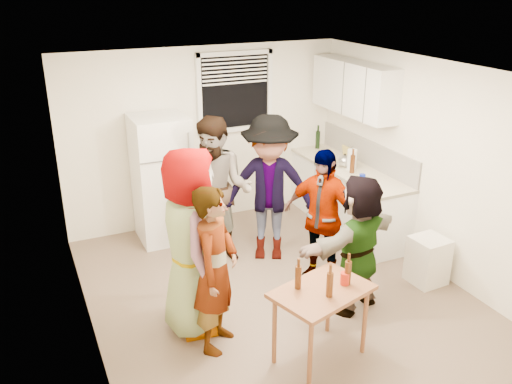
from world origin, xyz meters
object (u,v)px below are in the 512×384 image
guest_orange (353,306)px  guest_back_left (219,258)px  red_cup (345,284)px  guest_black (319,279)px  kettle (344,167)px  beer_bottle_counter (352,173)px  blue_cup (362,182)px  serving_table (319,357)px  guest_stripe (218,343)px  guest_back_right (268,256)px  beer_bottle_table (298,288)px  guest_grey (195,326)px  trash_bin (427,263)px  wine_bottle (317,148)px  refrigerator (162,179)px

guest_orange → guest_back_left: bearing=-76.3°
red_cup → guest_black: 1.51m
kettle → beer_bottle_counter: (-0.05, -0.26, 0.00)m
blue_cup → serving_table: (-1.65, -1.78, -0.90)m
red_cup → guest_stripe: bearing=150.2°
beer_bottle_counter → guest_stripe: (-2.52, -1.55, -0.90)m
guest_back_right → red_cup: bearing=-67.4°
kettle → guest_back_right: size_ratio=0.13×
beer_bottle_table → guest_grey: (-0.72, 0.84, -0.74)m
trash_bin → guest_grey: 2.78m
beer_bottle_table → guest_black: bearing=50.7°
red_cup → guest_orange: red_cup is taller
beer_bottle_counter → blue_cup: size_ratio=2.29×
beer_bottle_counter → guest_grey: beer_bottle_counter is taller
guest_grey → guest_stripe: (0.11, -0.37, 0.00)m
wine_bottle → beer_bottle_table: bearing=-123.0°
guest_back_right → guest_black: guest_back_right is taller
red_cup → beer_bottle_counter: bearing=55.0°
trash_bin → guest_back_left: 2.55m
serving_table → guest_grey: serving_table is taller
wine_bottle → serving_table: 3.90m
wine_bottle → beer_bottle_counter: size_ratio=1.09×
beer_bottle_counter → guest_stripe: size_ratio=0.15×
beer_bottle_counter → kettle: bearing=79.1°
blue_cup → guest_orange: (-0.87, -1.20, -0.90)m
guest_back_right → guest_black: size_ratio=1.14×
guest_stripe → kettle: bearing=-14.6°
beer_bottle_table → guest_back_right: 2.12m
kettle → guest_orange: (-1.00, -1.81, -0.90)m
beer_bottle_table → guest_back_left: 2.23m
blue_cup → serving_table: blue_cup is taller
wine_bottle → red_cup: wine_bottle is taller
trash_bin → serving_table: 1.98m
wine_bottle → guest_black: size_ratio=0.17×
refrigerator → beer_bottle_counter: (2.35, -0.95, 0.05)m
wine_bottle → serving_table: size_ratio=0.31×
wine_bottle → guest_back_right: bearing=-138.1°
guest_back_right → beer_bottle_table: bearing=-80.0°
blue_cup → guest_grey: blue_cup is taller
trash_bin → guest_orange: trash_bin is taller
refrigerator → guest_black: bearing=-54.1°
refrigerator → guest_back_left: (0.45, -0.87, -0.85)m
wine_bottle → guest_orange: size_ratio=0.18×
guest_back_left → blue_cup: bearing=21.5°
blue_cup → guest_grey: (-2.56, -0.83, -0.90)m
red_cup → refrigerator: bearing=105.5°
guest_back_left → guest_back_right: 0.64m
red_cup → blue_cup: bearing=51.6°
kettle → guest_stripe: size_ratio=0.14×
kettle → beer_bottle_counter: size_ratio=0.96×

